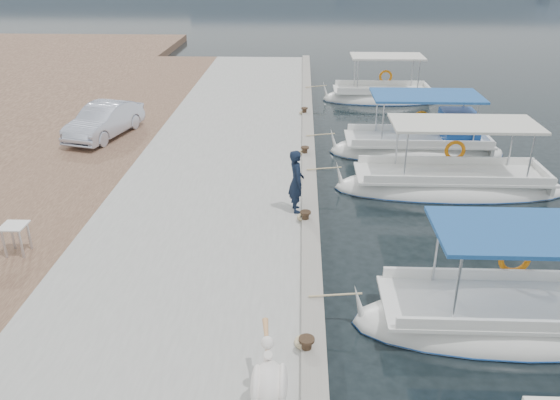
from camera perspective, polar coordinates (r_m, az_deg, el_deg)
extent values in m
plane|color=black|center=(13.08, 4.19, -7.38)|extent=(400.00, 400.00, 0.00)
cube|color=#9C9C97|center=(17.58, -6.08, 2.27)|extent=(6.00, 40.00, 0.50)
cube|color=gray|center=(17.29, 3.05, 3.09)|extent=(0.44, 40.00, 0.12)
cube|color=brown|center=(18.94, -21.24, 2.35)|extent=(4.00, 40.00, 0.50)
ellipsoid|color=white|center=(12.17, 22.76, -12.01)|extent=(6.27, 2.11, 1.30)
ellipsoid|color=#154293|center=(12.18, 22.74, -12.09)|extent=(6.31, 2.15, 0.22)
cube|color=white|center=(11.89, 23.16, -10.07)|extent=(5.15, 1.81, 0.08)
cube|color=#1D4F94|center=(11.16, 25.30, -3.05)|extent=(3.76, 1.94, 0.08)
cylinder|color=silver|center=(10.40, 17.96, -9.20)|extent=(0.05, 0.05, 1.60)
torus|color=orange|center=(12.56, 23.31, -5.74)|extent=(0.68, 0.12, 0.68)
ellipsoid|color=white|center=(17.98, 17.27, 1.07)|extent=(7.21, 2.07, 1.30)
ellipsoid|color=#154293|center=(17.99, 17.26, 1.01)|extent=(7.25, 2.11, 0.22)
cube|color=white|center=(17.79, 17.47, 2.54)|extent=(5.91, 1.78, 0.08)
cube|color=silver|center=(17.32, 18.74, 7.55)|extent=(4.33, 1.91, 0.08)
cylinder|color=silver|center=(16.44, 12.99, 4.24)|extent=(0.05, 0.05, 1.60)
torus|color=orange|center=(18.61, 17.82, 4.95)|extent=(0.68, 0.12, 0.68)
ellipsoid|color=white|center=(20.96, 14.00, 4.85)|extent=(6.39, 2.26, 1.30)
ellipsoid|color=#154293|center=(20.96, 14.00, 4.79)|extent=(6.42, 2.31, 0.22)
cube|color=white|center=(20.80, 14.15, 6.14)|extent=(5.24, 1.95, 0.08)
cube|color=#1F549F|center=(20.39, 15.07, 10.48)|extent=(3.83, 2.08, 0.08)
cylinder|color=silver|center=(19.51, 10.69, 7.71)|extent=(0.05, 0.05, 1.60)
torus|color=orange|center=(21.73, 14.52, 8.15)|extent=(0.68, 0.12, 0.68)
cube|color=#154293|center=(20.98, 18.17, 7.39)|extent=(1.20, 1.58, 1.00)
ellipsoid|color=white|center=(28.18, 10.49, 10.26)|extent=(5.78, 2.08, 1.30)
ellipsoid|color=#154293|center=(28.19, 10.49, 10.22)|extent=(5.81, 2.12, 0.22)
cube|color=white|center=(28.06, 10.57, 11.24)|extent=(4.74, 1.79, 0.08)
cube|color=silver|center=(27.76, 11.14, 14.52)|extent=(3.47, 1.91, 0.08)
cylinder|color=silver|center=(26.98, 8.12, 12.61)|extent=(0.05, 0.05, 1.60)
torus|color=orange|center=(28.96, 10.98, 12.54)|extent=(0.68, 0.12, 0.68)
cylinder|color=black|center=(9.85, 2.79, -15.04)|extent=(0.18, 0.18, 0.30)
cylinder|color=black|center=(9.75, 2.81, -14.36)|extent=(0.28, 0.28, 0.05)
cylinder|color=black|center=(14.06, 2.67, -1.85)|extent=(0.18, 0.18, 0.30)
cylinder|color=black|center=(13.99, 2.68, -1.30)|extent=(0.28, 0.28, 0.05)
cylinder|color=black|center=(18.66, 2.61, 5.06)|extent=(0.18, 0.18, 0.30)
cylinder|color=black|center=(18.61, 2.62, 5.50)|extent=(0.28, 0.28, 0.05)
cylinder|color=black|center=(23.42, 2.57, 9.20)|extent=(0.18, 0.18, 0.30)
cylinder|color=black|center=(23.38, 2.58, 9.56)|extent=(0.28, 0.28, 0.05)
ellipsoid|color=white|center=(8.59, -1.14, -18.70)|extent=(0.57, 0.85, 0.63)
cylinder|color=white|center=(8.62, -1.28, -16.10)|extent=(0.17, 0.30, 0.33)
sphere|color=white|center=(8.57, -1.33, -14.70)|extent=(0.21, 0.21, 0.21)
cone|color=#EAA566|center=(8.88, -1.44, -13.89)|extent=(0.17, 0.62, 0.24)
imported|color=black|center=(14.42, 1.72, 1.98)|extent=(0.52, 0.69, 1.72)
imported|color=silver|center=(21.54, -17.89, 7.90)|extent=(2.17, 3.94, 1.23)
cylinder|color=silver|center=(13.92, -26.89, -4.12)|extent=(0.06, 0.06, 0.70)
cylinder|color=silver|center=(13.73, -25.43, -4.20)|extent=(0.06, 0.06, 0.70)
cylinder|color=silver|center=(14.22, -26.17, -3.35)|extent=(0.06, 0.06, 0.70)
cylinder|color=silver|center=(14.04, -24.73, -3.42)|extent=(0.06, 0.06, 0.70)
cube|color=white|center=(13.82, -26.08, -2.44)|extent=(0.55, 0.55, 0.03)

